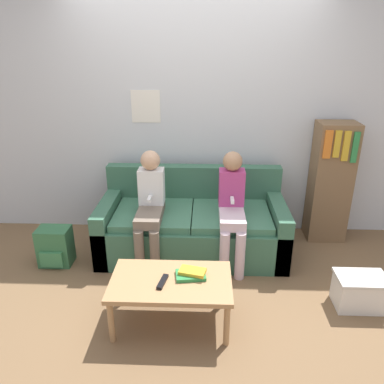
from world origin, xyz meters
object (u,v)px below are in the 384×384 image
Objects in this scene: storage_box at (360,291)px; bookshelf at (330,182)px; coffee_table at (171,285)px; person_left at (150,203)px; couch at (193,225)px; tv_remote at (163,282)px; backpack at (55,247)px; person_right at (232,204)px.

bookshelf is at bearing 87.73° from storage_box.
person_left is at bearing 107.02° from coffee_table.
coffee_table is 0.84× the size of person_left.
couch is 4.56× the size of storage_box.
tv_remote reaches higher than storage_box.
person_left is 1.01m from backpack.
coffee_table is 0.09m from tv_remote.
backpack is at bearing 168.99° from storage_box.
storage_box is (1.50, 0.24, -0.20)m from coffee_table.
tv_remote is at bearing -143.21° from coffee_table.
bookshelf is (1.82, 0.52, 0.03)m from person_left.
person_left is 2.68× the size of storage_box.
coffee_table is at bearing -96.31° from couch.
couch is 1.70× the size of person_left.
bookshelf is (1.43, 0.32, 0.37)m from couch.
storage_box is 1.06× the size of backpack.
bookshelf is 1.27m from storage_box.
couch is 1.63m from storage_box.
person_left reaches higher than storage_box.
backpack is at bearing -166.00° from couch.
person_right is at bearing 71.08° from tv_remote.
person_left and person_right have the same top height.
couch is 1.70× the size of person_right.
person_left is at bearing 159.86° from storage_box.
person_right is at bearing 147.21° from storage_box.
backpack is at bearing -175.67° from person_right.
couch reaches higher than storage_box.
bookshelf is 3.17× the size of storage_box.
person_right reaches higher than couch.
storage_box is at bearing -32.79° from person_right.
couch is 10.44× the size of tv_remote.
backpack is (-2.73, -0.65, -0.45)m from bookshelf.
person_right is at bearing 4.33° from backpack.
person_right is 1.73m from backpack.
person_left is at bearing 179.96° from person_right.
person_left is 1.00× the size of person_right.
storage_box is (1.77, -0.65, -0.46)m from person_left.
person_right is (0.49, 0.89, 0.27)m from coffee_table.
tv_remote reaches higher than coffee_table.
person_left is at bearing 7.95° from backpack.
tv_remote is 1.40m from backpack.
backpack is (-1.31, -0.33, -0.09)m from couch.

